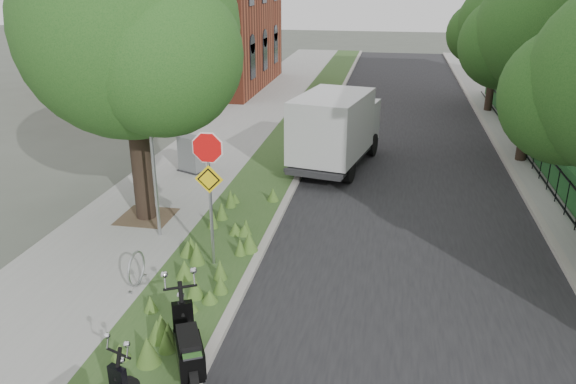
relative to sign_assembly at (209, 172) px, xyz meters
name	(u,v)px	position (x,y,z in m)	size (l,w,h in m)	color
ground	(268,287)	(1.40, -0.58, -2.33)	(120.00, 120.00, 0.00)	#4C5147
sidewalk_near	(217,145)	(-2.85, 9.42, -2.27)	(3.50, 60.00, 0.12)	gray
verge	(286,149)	(-0.10, 9.42, -2.27)	(2.00, 60.00, 0.12)	#2E4D21
kerb_near	(312,150)	(0.90, 9.42, -2.26)	(0.20, 60.00, 0.13)	#9E9991
road	(406,156)	(4.40, 9.42, -2.32)	(7.00, 60.00, 0.01)	black
kerb_far	(505,160)	(7.90, 9.42, -2.26)	(0.20, 60.00, 0.13)	#9E9991
footpath_far	(556,163)	(9.60, 9.42, -2.27)	(3.20, 60.00, 0.12)	gray
street_tree_main	(127,39)	(-2.68, 2.28, 2.48)	(6.21, 5.54, 7.66)	black
bare_post	(153,159)	(-1.80, 1.22, -0.21)	(0.08, 0.08, 4.00)	#A5A8AD
bike_hoop	(136,269)	(-1.30, -1.18, -1.83)	(0.06, 0.78, 0.77)	#A5A8AD
sign_assembly	(209,172)	(0.00, 0.00, 0.00)	(0.94, 0.08, 3.22)	#A5A8AD
fence_far	(528,145)	(8.60, 9.42, -1.66)	(0.04, 24.00, 1.00)	black
hedge_far	(549,146)	(9.30, 9.42, -1.66)	(1.00, 24.00, 1.10)	#184520
brick_building	(188,13)	(-8.10, 21.42, 1.88)	(9.40, 10.40, 8.30)	maroon
far_tree_b	(537,36)	(8.34, 9.46, 2.04)	(4.83, 4.31, 6.56)	black
far_tree_c	(497,28)	(8.34, 17.46, 1.63)	(4.37, 3.89, 5.93)	black
scooter_near	(189,353)	(0.80, -3.76, -1.76)	(1.03, 1.80, 0.93)	black
box_truck	(336,126)	(1.95, 7.73, -0.87)	(2.84, 5.22, 2.24)	#262628
utility_cabinet	(191,155)	(-2.67, 6.11, -1.64)	(1.06, 0.91, 1.19)	#262628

